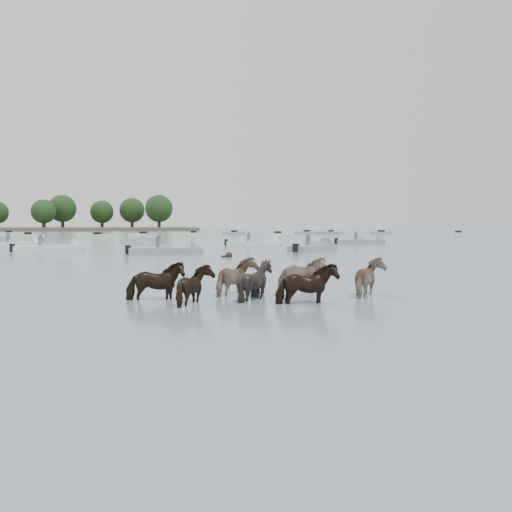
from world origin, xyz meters
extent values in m
plane|color=slate|center=(0.00, 0.00, 0.00)|extent=(400.00, 400.00, 0.00)
imported|color=black|center=(-0.61, -0.43, 0.40)|extent=(1.59, 0.77, 1.33)
imported|color=#816D57|center=(1.75, 0.25, 0.41)|extent=(1.46, 1.60, 1.35)
imported|color=black|center=(2.38, 0.21, 0.36)|extent=(1.43, 1.37, 1.25)
imported|color=gray|center=(3.97, 1.32, 0.38)|extent=(1.51, 0.69, 1.28)
imported|color=black|center=(0.44, -1.30, 0.37)|extent=(1.10, 1.27, 1.26)
imported|color=black|center=(2.09, -0.83, 0.41)|extent=(1.30, 1.17, 1.34)
imported|color=black|center=(3.23, -1.83, 0.40)|extent=(1.60, 0.78, 1.33)
imported|color=#896B5D|center=(5.51, -0.67, 0.42)|extent=(1.38, 1.53, 1.36)
sphere|color=black|center=(3.61, 17.05, 0.12)|extent=(0.44, 0.44, 0.44)
cube|color=black|center=(3.36, 17.05, 0.02)|extent=(0.50, 0.22, 0.18)
cube|color=silver|center=(-8.93, 25.47, 0.20)|extent=(4.91, 3.13, 0.55)
cone|color=silver|center=(-6.76, 26.28, 0.20)|extent=(1.41, 1.81, 1.60)
cube|color=#99ADB7|center=(-8.93, 25.47, 0.55)|extent=(1.14, 1.33, 0.35)
cube|color=black|center=(-11.10, 24.65, 0.35)|extent=(0.45, 0.45, 0.60)
cylinder|color=#595966|center=(-9.33, 25.47, 0.75)|extent=(0.36, 0.36, 0.70)
sphere|color=#595966|center=(-9.33, 25.47, 1.20)|extent=(0.24, 0.24, 0.24)
cube|color=gray|center=(-0.35, 20.85, 0.20)|extent=(5.04, 2.44, 0.55)
cone|color=gray|center=(2.02, 21.28, 0.20)|extent=(1.17, 1.73, 1.60)
cube|color=#99ADB7|center=(-0.35, 20.85, 0.55)|extent=(0.99, 1.24, 0.35)
cube|color=black|center=(-2.73, 20.42, 0.35)|extent=(0.41, 0.41, 0.60)
cylinder|color=#595966|center=(-0.75, 20.85, 0.75)|extent=(0.36, 0.36, 0.70)
sphere|color=#595966|center=(-0.75, 20.85, 1.20)|extent=(0.24, 0.24, 0.24)
cube|color=silver|center=(7.81, 32.46, 0.20)|extent=(5.05, 1.93, 0.55)
cone|color=silver|center=(10.28, 32.30, 0.20)|extent=(1.01, 1.66, 1.60)
cube|color=#99ADB7|center=(7.81, 32.46, 0.55)|extent=(0.87, 1.17, 0.35)
cube|color=black|center=(5.34, 32.63, 0.35)|extent=(0.37, 0.37, 0.60)
cylinder|color=#595966|center=(7.41, 32.46, 0.75)|extent=(0.36, 0.36, 0.70)
sphere|color=#595966|center=(7.41, 32.46, 1.20)|extent=(0.24, 0.24, 0.24)
cube|color=gray|center=(10.71, 22.61, 0.20)|extent=(4.45, 4.02, 0.55)
cone|color=gray|center=(12.43, 24.00, 0.20)|extent=(1.71, 1.81, 1.60)
cube|color=#99ADB7|center=(10.71, 22.61, 0.55)|extent=(1.33, 1.37, 0.35)
cube|color=black|center=(8.99, 21.22, 0.35)|extent=(0.49, 0.49, 0.60)
cylinder|color=#595966|center=(10.31, 22.61, 0.75)|extent=(0.36, 0.36, 0.70)
sphere|color=#595966|center=(10.31, 22.61, 1.20)|extent=(0.24, 0.24, 0.24)
cube|color=gray|center=(19.34, 34.97, 0.20)|extent=(4.96, 1.88, 0.55)
cone|color=gray|center=(21.77, 34.83, 0.20)|extent=(0.99, 1.65, 1.60)
cube|color=#99ADB7|center=(19.34, 34.97, 0.55)|extent=(0.86, 1.16, 0.35)
cube|color=black|center=(16.91, 35.11, 0.35)|extent=(0.37, 0.37, 0.60)
cylinder|color=#595966|center=(18.94, 34.97, 0.75)|extent=(0.36, 0.36, 0.70)
sphere|color=#595966|center=(18.94, 34.97, 1.20)|extent=(0.24, 0.24, 0.24)
cube|color=silver|center=(-13.05, 32.16, 0.20)|extent=(4.36, 2.78, 0.55)
cone|color=silver|center=(-11.12, 32.79, 0.20)|extent=(1.35, 1.80, 1.60)
cube|color=#99ADB7|center=(-13.05, 32.16, 0.55)|extent=(1.11, 1.31, 0.35)
cylinder|color=#595966|center=(-13.45, 32.16, 0.75)|extent=(0.36, 0.36, 0.70)
sphere|color=#595966|center=(-13.45, 32.16, 1.20)|extent=(0.24, 0.24, 0.24)
cube|color=silver|center=(-27.94, 84.00, 0.22)|extent=(4.68, 3.08, 0.60)
cube|color=black|center=(-27.94, 84.00, 0.60)|extent=(1.31, 1.31, 0.50)
cube|color=silver|center=(-20.13, 65.81, 0.22)|extent=(4.73, 2.29, 0.60)
cube|color=black|center=(-20.13, 65.81, 0.60)|extent=(1.16, 1.16, 0.50)
cube|color=silver|center=(-10.03, 64.13, 0.22)|extent=(4.55, 2.36, 0.60)
cube|color=black|center=(-10.03, 64.13, 0.60)|extent=(1.18, 1.18, 0.50)
cube|color=silver|center=(-3.61, 70.01, 0.22)|extent=(4.94, 3.25, 0.60)
cube|color=black|center=(-3.61, 70.01, 0.60)|extent=(1.31, 1.31, 0.50)
cube|color=silver|center=(4.76, 75.56, 0.22)|extent=(5.20, 2.08, 0.60)
cube|color=black|center=(4.76, 75.56, 0.60)|extent=(1.11, 1.11, 0.50)
cube|color=gray|center=(12.89, 82.46, 0.22)|extent=(4.42, 2.27, 0.60)
cube|color=black|center=(12.89, 82.46, 0.60)|extent=(1.17, 1.17, 0.50)
cube|color=silver|center=(18.32, 68.43, 0.22)|extent=(5.81, 2.25, 0.60)
cube|color=black|center=(18.32, 68.43, 0.60)|extent=(1.13, 1.13, 0.50)
cube|color=gray|center=(28.16, 85.37, 0.22)|extent=(5.13, 2.53, 0.60)
cube|color=black|center=(28.16, 85.37, 0.60)|extent=(1.19, 1.19, 0.50)
cube|color=gray|center=(32.65, 83.63, 0.22)|extent=(4.97, 2.47, 0.60)
cube|color=black|center=(32.65, 83.63, 0.60)|extent=(1.19, 1.19, 0.50)
cube|color=gray|center=(42.38, 81.25, 0.22)|extent=(4.48, 2.46, 0.60)
cube|color=black|center=(42.38, 81.25, 0.60)|extent=(1.21, 1.21, 0.50)
cube|color=silver|center=(51.14, 68.35, 0.22)|extent=(5.68, 3.30, 0.60)
cube|color=black|center=(51.14, 68.35, 0.60)|extent=(1.28, 1.28, 0.50)
cylinder|color=#382619|center=(-34.57, 142.16, 1.57)|extent=(1.00, 1.00, 3.14)
sphere|color=black|center=(-34.57, 142.16, 5.67)|extent=(6.98, 6.98, 6.98)
cylinder|color=#382619|center=(-30.99, 150.91, 1.89)|extent=(1.00, 1.00, 3.77)
sphere|color=black|center=(-30.99, 150.91, 6.81)|extent=(8.38, 8.38, 8.38)
cylinder|color=#382619|center=(-19.91, 156.38, 1.65)|extent=(1.00, 1.00, 3.30)
sphere|color=black|center=(-19.91, 156.38, 5.96)|extent=(7.33, 7.33, 7.33)
cylinder|color=#382619|center=(-10.40, 155.85, 1.80)|extent=(1.00, 1.00, 3.61)
sphere|color=black|center=(-10.40, 155.85, 6.51)|extent=(8.02, 8.02, 8.02)
cylinder|color=#382619|center=(-1.74, 146.23, 1.89)|extent=(1.00, 1.00, 3.79)
sphere|color=black|center=(-1.74, 146.23, 6.84)|extent=(8.42, 8.42, 8.42)
camera|label=1|loc=(-0.37, -14.41, 2.06)|focal=35.79mm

